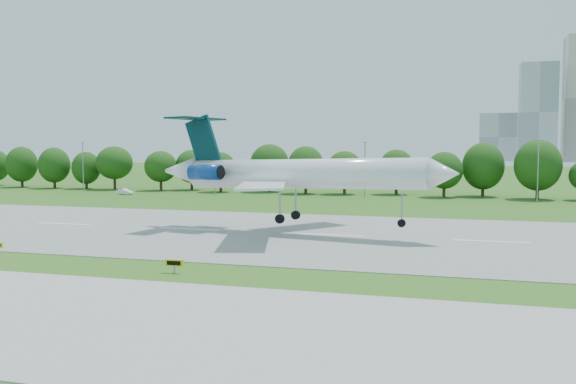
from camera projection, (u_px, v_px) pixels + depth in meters
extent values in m
plane|color=#265516|center=(81.00, 262.00, 64.53)|extent=(600.00, 600.00, 0.00)
cube|color=gray|center=(188.00, 229.00, 88.45)|extent=(400.00, 45.00, 0.08)
cylinder|color=#382314|center=(89.00, 182.00, 169.25)|extent=(0.70, 0.70, 3.60)
sphere|color=#13370D|center=(89.00, 165.00, 168.91)|extent=(8.40, 8.40, 8.40)
cylinder|color=#382314|center=(231.00, 184.00, 158.04)|extent=(0.70, 0.70, 3.60)
sphere|color=#13370D|center=(230.00, 166.00, 157.70)|extent=(8.40, 8.40, 8.40)
cylinder|color=#382314|center=(394.00, 187.00, 146.83)|extent=(0.70, 0.70, 3.60)
sphere|color=#13370D|center=(394.00, 168.00, 146.49)|extent=(8.40, 8.40, 8.40)
cylinder|color=gray|center=(83.00, 167.00, 157.96)|extent=(0.24, 0.24, 12.00)
cube|color=gray|center=(82.00, 142.00, 157.49)|extent=(0.90, 0.25, 0.18)
cylinder|color=gray|center=(215.00, 169.00, 148.15)|extent=(0.24, 0.24, 12.00)
cube|color=gray|center=(214.00, 142.00, 147.69)|extent=(0.90, 0.25, 0.18)
cylinder|color=gray|center=(365.00, 171.00, 138.34)|extent=(0.24, 0.24, 12.00)
cube|color=gray|center=(365.00, 142.00, 137.88)|extent=(0.90, 0.25, 0.18)
cylinder|color=gray|center=(538.00, 173.00, 128.53)|extent=(0.24, 0.24, 12.00)
cube|color=gray|center=(539.00, 142.00, 128.07)|extent=(0.90, 0.25, 0.18)
cube|color=#B2B2B7|center=(538.00, 113.00, 404.80)|extent=(22.00, 22.00, 62.00)
cube|color=#B2B2B7|center=(498.00, 137.00, 436.30)|extent=(24.00, 24.00, 32.00)
cylinder|color=white|center=(303.00, 174.00, 83.24)|extent=(33.18, 9.15, 4.53)
cone|color=white|center=(444.00, 174.00, 75.35)|extent=(4.17, 4.37, 3.91)
cone|color=white|center=(181.00, 171.00, 91.49)|extent=(5.90, 4.66, 3.95)
cube|color=white|center=(262.00, 186.00, 77.28)|extent=(9.14, 15.22, 0.39)
cube|color=white|center=(313.00, 179.00, 91.09)|extent=(12.58, 14.88, 0.39)
cube|color=#042A31|center=(203.00, 141.00, 89.56)|extent=(5.70, 1.47, 7.45)
cube|color=#042A31|center=(196.00, 119.00, 89.79)|extent=(5.16, 10.86, 0.32)
cylinder|color=navy|center=(205.00, 172.00, 86.36)|extent=(4.93, 2.81, 2.18)
cylinder|color=navy|center=(227.00, 171.00, 91.49)|extent=(4.93, 2.81, 2.18)
cylinder|color=gray|center=(402.00, 208.00, 77.85)|extent=(0.22, 0.22, 3.84)
cylinder|color=black|center=(402.00, 223.00, 77.99)|extent=(1.03, 0.49, 0.99)
cylinder|color=gray|center=(280.00, 204.00, 82.31)|extent=(0.26, 0.26, 3.84)
cylinder|color=black|center=(280.00, 219.00, 82.46)|extent=(1.27, 0.68, 1.21)
cylinder|color=gray|center=(296.00, 201.00, 86.65)|extent=(0.26, 0.26, 3.84)
cylinder|color=black|center=(296.00, 215.00, 86.80)|extent=(1.27, 0.68, 1.21)
cube|color=gray|center=(174.00, 269.00, 58.78)|extent=(0.12, 0.12, 0.78)
cube|color=yellow|center=(174.00, 263.00, 58.74)|extent=(1.80, 0.31, 0.62)
cube|color=black|center=(174.00, 263.00, 58.62)|extent=(1.34, 0.10, 0.39)
imported|color=silver|center=(125.00, 192.00, 148.81)|extent=(4.33, 2.42, 1.35)
imported|color=silver|center=(124.00, 190.00, 155.57)|extent=(3.80, 3.00, 1.21)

